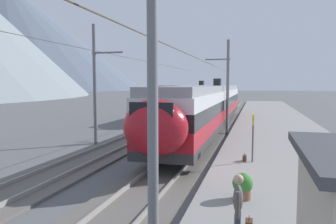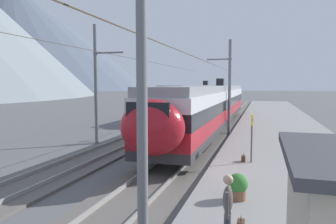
% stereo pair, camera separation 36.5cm
% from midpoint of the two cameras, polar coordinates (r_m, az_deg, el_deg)
% --- Properties ---
extents(ground_plane, '(400.00, 400.00, 0.00)m').
position_cam_midpoint_polar(ground_plane, '(14.45, 3.04, -10.98)').
color(ground_plane, '#565659').
extents(platform_slab, '(120.00, 7.44, 0.31)m').
position_cam_midpoint_polar(platform_slab, '(14.21, 21.94, -10.98)').
color(platform_slab, gray).
rests_on(platform_slab, ground).
extents(track_near, '(120.00, 3.00, 0.28)m').
position_cam_midpoint_polar(track_near, '(14.67, -0.86, -10.46)').
color(track_near, '#5B5651').
rests_on(track_near, ground).
extents(track_far, '(120.00, 3.00, 0.28)m').
position_cam_midpoint_polar(track_far, '(16.50, -16.47, -8.92)').
color(track_far, '#5B5651').
rests_on(track_far, ground).
extents(train_near_platform, '(32.45, 2.90, 4.27)m').
position_cam_midpoint_polar(train_near_platform, '(27.63, 7.09, 1.30)').
color(train_near_platform, '#2D2D30').
rests_on(train_near_platform, track_near).
extents(train_far_track, '(33.31, 2.85, 4.27)m').
position_cam_midpoint_polar(train_far_track, '(45.89, 4.64, 2.75)').
color(train_far_track, '#2D2D30').
rests_on(train_far_track, track_far).
extents(catenary_mast_west, '(45.93, 1.94, 7.67)m').
position_cam_midpoint_polar(catenary_mast_west, '(6.93, -5.23, 5.41)').
color(catenary_mast_west, slate).
rests_on(catenary_mast_west, ground).
extents(catenary_mast_mid, '(45.93, 1.94, 7.41)m').
position_cam_midpoint_polar(catenary_mast_mid, '(25.50, 9.90, 4.72)').
color(catenary_mast_mid, slate).
rests_on(catenary_mast_mid, ground).
extents(catenary_mast_far_side, '(45.93, 2.16, 7.85)m').
position_cam_midpoint_polar(catenary_mast_far_side, '(21.58, -13.04, 5.20)').
color(catenary_mast_far_side, slate).
rests_on(catenary_mast_far_side, ground).
extents(platform_sign, '(0.70, 0.08, 2.28)m').
position_cam_midpoint_polar(platform_sign, '(15.47, 14.24, -2.57)').
color(platform_sign, '#59595B').
rests_on(platform_sign, platform_slab).
extents(passenger_walking, '(0.53, 0.22, 1.69)m').
position_cam_midpoint_polar(passenger_walking, '(7.51, 10.91, -16.31)').
color(passenger_walking, '#383842').
rests_on(passenger_walking, platform_slab).
extents(handbag_near_sign, '(0.32, 0.18, 0.41)m').
position_cam_midpoint_polar(handbag_near_sign, '(15.83, 12.81, -8.00)').
color(handbag_near_sign, '#472D1E').
rests_on(handbag_near_sign, platform_slab).
extents(potted_plant_platform_edge, '(0.65, 0.65, 0.84)m').
position_cam_midpoint_polar(potted_plant_platform_edge, '(10.70, 12.15, -12.58)').
color(potted_plant_platform_edge, brown).
rests_on(potted_plant_platform_edge, platform_slab).
extents(mountain_right_ridge, '(198.74, 198.74, 79.31)m').
position_cam_midpoint_polar(mountain_right_ridge, '(266.56, -27.07, 12.09)').
color(mountain_right_ridge, '#515B6B').
rests_on(mountain_right_ridge, ground).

